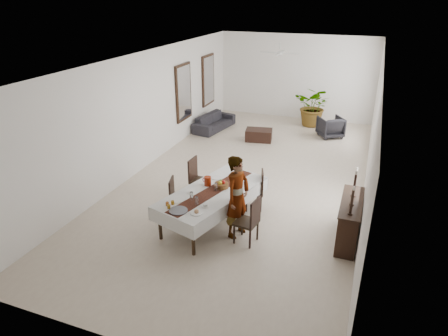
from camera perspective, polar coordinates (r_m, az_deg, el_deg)
floor at (r=10.93m, az=3.50°, el=-1.28°), size 6.00×12.00×0.00m
ceiling at (r=9.99m, az=3.98°, el=15.54°), size 6.00×12.00×0.02m
wall_back at (r=16.02m, az=10.22°, el=12.65°), size 6.00×0.02×3.20m
wall_front at (r=5.43m, az=-15.67°, el=-11.43°), size 6.00×0.02×3.20m
wall_left at (r=11.54m, az=-10.81°, el=8.20°), size 0.02×12.00×3.20m
wall_right at (r=9.95m, az=20.51°, el=4.53°), size 0.02×12.00×3.20m
dining_table_top at (r=8.51m, az=-1.66°, el=-3.51°), size 1.66×2.61×0.05m
table_leg_fl at (r=8.23m, az=-9.13°, el=-7.91°), size 0.09×0.09×0.71m
table_leg_fr at (r=7.71m, az=-4.42°, el=-10.10°), size 0.09×0.09×0.71m
table_leg_bl at (r=9.74m, az=0.54°, el=-2.25°), size 0.09×0.09×0.71m
table_leg_br at (r=9.30m, az=4.96°, el=-3.71°), size 0.09×0.09×0.71m
tablecloth_top at (r=8.50m, az=-1.66°, el=-3.33°), size 1.88×2.84×0.01m
tablecloth_drape_left at (r=8.91m, az=-4.63°, el=-3.10°), size 0.75×2.50×0.30m
tablecloth_drape_right at (r=8.26m, az=1.58°, el=-5.37°), size 0.75×2.50×0.30m
tablecloth_drape_near at (r=7.74m, az=-7.70°, el=-7.81°), size 1.15×0.35×0.30m
tablecloth_drape_far at (r=9.50m, az=3.23°, el=-1.23°), size 1.15×0.35×0.30m
table_runner at (r=8.50m, az=-1.66°, el=-3.28°), size 1.05×2.52×0.00m
red_pitcher at (r=8.70m, az=-2.35°, el=-1.88°), size 0.19×0.19×0.20m
pitcher_handle at (r=8.75m, az=-2.78°, el=-1.73°), size 0.12×0.05×0.12m
wine_glass_near at (r=7.94m, az=-3.94°, el=-4.72°), size 0.07×0.07×0.17m
wine_glass_mid at (r=8.14m, az=-4.67°, el=-3.99°), size 0.07×0.07×0.17m
wine_glass_far at (r=8.46m, az=-1.19°, el=-2.75°), size 0.07×0.07×0.17m
teacup_right at (r=7.90m, az=-2.69°, el=-5.32°), size 0.09×0.09×0.06m
saucer_right at (r=7.91m, az=-2.68°, el=-5.47°), size 0.15×0.15×0.01m
teacup_left at (r=8.42m, az=-4.78°, el=-3.41°), size 0.09×0.09×0.06m
saucer_left at (r=8.43m, az=-4.78°, el=-3.56°), size 0.15×0.15×0.01m
plate_near_right at (r=7.70m, az=-3.95°, el=-6.41°), size 0.24×0.24×0.02m
bread_near_right at (r=7.68m, az=-3.96°, el=-6.23°), size 0.09×0.09×0.09m
plate_near_left at (r=8.17m, az=-6.65°, el=-4.59°), size 0.24×0.24×0.02m
plate_far_left at (r=9.06m, az=-1.07°, el=-1.40°), size 0.24×0.24×0.02m
serving_tray at (r=7.80m, az=-6.55°, el=-6.07°), size 0.36×0.36×0.02m
jam_jar_a at (r=7.90m, az=-7.89°, el=-5.48°), size 0.06×0.06×0.08m
jam_jar_b at (r=8.00m, az=-8.11°, el=-5.09°), size 0.06×0.06×0.08m
jam_jar_c at (r=8.03m, az=-7.35°, el=-4.93°), size 0.06×0.06×0.08m
fruit_basket at (r=8.62m, az=-0.36°, el=-2.47°), size 0.30×0.30×0.10m
fruit_red at (r=8.59m, az=-0.11°, el=-2.03°), size 0.09×0.09×0.09m
fruit_green at (r=8.63m, az=-0.45°, el=-1.88°), size 0.08×0.08×0.08m
fruit_yellow at (r=8.55m, az=-0.56°, el=-2.14°), size 0.08×0.08×0.08m
chair_right_near_seat at (r=8.02m, az=3.19°, el=-7.77°), size 0.49×0.49×0.05m
chair_right_near_leg_fl at (r=7.95m, az=3.73°, el=-10.11°), size 0.05×0.05×0.42m
chair_right_near_leg_fr at (r=8.22m, az=4.80°, el=-8.90°), size 0.05×0.05×0.42m
chair_right_near_leg_bl at (r=8.08m, az=1.47°, el=-9.45°), size 0.05×0.05×0.42m
chair_right_near_leg_br at (r=8.34m, az=2.60°, el=-8.28°), size 0.05×0.05×0.42m
chair_right_near_back at (r=7.80m, az=4.52°, el=-6.30°), size 0.10×0.43×0.54m
chair_right_far_seat at (r=9.22m, az=4.29°, el=-3.47°), size 0.50×0.50×0.05m
chair_right_far_leg_fl at (r=9.19m, az=5.29°, el=-5.18°), size 0.05×0.05×0.40m
chair_right_far_leg_fr at (r=9.48m, az=5.22°, el=-4.21°), size 0.05×0.05×0.40m
chair_right_far_leg_bl at (r=9.18m, az=3.24°, el=-5.14°), size 0.05×0.05×0.40m
chair_right_far_leg_br at (r=9.47m, az=3.24°, el=-4.18°), size 0.05×0.05×0.40m
chair_right_far_back at (r=9.11m, az=5.48°, el=-1.97°), size 0.16×0.39×0.51m
chair_left_near_seat at (r=8.79m, az=-6.16°, el=-4.88°), size 0.52×0.52×0.05m
chair_left_near_leg_fl at (r=9.08m, az=-6.99°, el=-5.59°), size 0.05×0.05×0.42m
chair_left_near_leg_fr at (r=8.79m, az=-7.40°, el=-6.69°), size 0.05×0.05×0.42m
chair_left_near_leg_bl at (r=9.02m, az=-4.83°, el=-5.69°), size 0.05×0.05×0.42m
chair_left_near_leg_br at (r=8.73m, az=-5.17°, el=-6.81°), size 0.05×0.05×0.42m
chair_left_near_back at (r=8.69m, az=-7.49°, el=-3.17°), size 0.15×0.41×0.54m
chair_left_far_seat at (r=9.67m, az=-3.42°, el=-1.89°), size 0.45×0.45×0.05m
chair_left_far_leg_fl at (r=9.98m, az=-3.82°, el=-2.53°), size 0.05×0.05×0.42m
chair_left_far_leg_fr at (r=9.71m, az=-4.78°, el=-3.37°), size 0.05×0.05×0.42m
chair_left_far_leg_bl at (r=9.84m, az=-2.01°, el=-2.90°), size 0.05×0.05×0.42m
chair_left_far_leg_br at (r=9.56m, az=-2.92°, el=-3.77°), size 0.05×0.05×0.42m
chair_left_far_back at (r=9.63m, az=-4.49°, el=-0.11°), size 0.06×0.43×0.55m
woman at (r=8.04m, az=1.92°, el=-4.15°), size 0.58×0.73×1.75m
sideboard_body at (r=8.46m, az=17.45°, el=-7.29°), size 0.38×1.42×0.85m
sideboard_top at (r=8.25m, az=17.82°, el=-4.66°), size 0.42×1.48×0.03m
candlestick_near_base at (r=7.77m, az=17.57°, el=-6.23°), size 0.09×0.09×0.03m
candlestick_near_shaft at (r=7.66m, az=17.80°, el=-4.60°), size 0.05×0.05×0.47m
candlestick_near_candle at (r=7.53m, az=18.07°, el=-2.76°), size 0.03×0.03×0.08m
candlestick_mid_base at (r=8.11m, az=17.78°, el=-4.95°), size 0.09×0.09×0.03m
candlestick_mid_shaft at (r=7.96m, az=18.07°, el=-2.91°), size 0.05×0.05×0.62m
candlestick_mid_candle at (r=7.82m, az=18.39°, el=-0.65°), size 0.03×0.03×0.08m
candlestick_far_base at (r=8.45m, az=17.97°, el=-3.76°), size 0.09×0.09×0.03m
candlestick_far_shaft at (r=8.33m, az=18.20°, el=-2.08°), size 0.05×0.05×0.52m
candlestick_far_candle at (r=8.21m, az=18.47°, el=-0.21°), size 0.03×0.03×0.08m
sofa at (r=14.66m, az=-1.41°, el=6.62°), size 1.06×1.99×0.55m
armchair at (r=14.31m, az=14.97°, el=5.68°), size 1.06×1.06×0.71m
coffee_table at (r=13.57m, az=4.99°, el=4.72°), size 0.96×0.73×0.39m
potted_plant at (r=15.28m, az=12.74°, el=8.59°), size 1.57×1.44×1.49m
mirror_frame_near at (r=13.38m, az=-5.81°, el=10.68°), size 0.06×1.05×1.85m
mirror_glass_near at (r=13.37m, az=-5.68°, el=10.67°), size 0.01×0.90×1.70m
mirror_frame_far at (r=15.25m, az=-2.29°, el=12.44°), size 0.06×1.05×1.85m
mirror_glass_far at (r=15.24m, az=-2.17°, el=12.43°), size 0.01×0.90×1.70m
fan_rod at (r=12.88m, az=8.02°, el=16.84°), size 0.04×0.04×0.20m
fan_hub at (r=12.91m, az=7.97°, el=15.96°), size 0.16×0.16×0.08m
fan_blade_n at (r=13.25m, az=8.33°, el=16.15°), size 0.10×0.55×0.01m
fan_blade_s at (r=12.57m, az=7.59°, el=15.77°), size 0.10×0.55×0.01m
fan_blade_e at (r=12.83m, az=9.55°, el=15.82°), size 0.55×0.10×0.01m
fan_blade_w at (r=12.99m, az=6.41°, el=16.09°), size 0.55×0.10×0.01m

